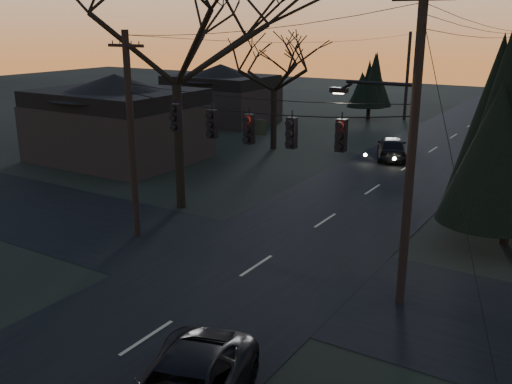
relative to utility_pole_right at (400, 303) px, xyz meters
The scene contains 12 objects.
main_road 11.41m from the utility_pole_right, 118.81° to the left, with size 8.00×120.00×0.02m, color black.
cross_road 5.50m from the utility_pole_right, behind, with size 60.00×7.00×0.02m, color black.
utility_pole_right is the anchor object (origin of this frame).
utility_pole_left 11.50m from the utility_pole_right, behind, with size 1.80×0.30×8.50m, color black, non-canonical shape.
utility_pole_far_l 37.79m from the utility_pole_right, 107.72° to the left, with size 0.30×0.30×8.00m, color black, non-canonical shape.
span_signal_assembly 7.77m from the utility_pole_right, behind, with size 11.50×0.44×1.60m.
bare_tree_left 15.55m from the utility_pole_right, 161.78° to the left, with size 11.20×11.20×12.00m.
bare_tree_dist 24.64m from the utility_pole_right, 130.16° to the left, with size 6.46×6.46×8.34m.
evergreen_dist 37.48m from the utility_pole_right, 112.82° to the left, with size 3.16×3.16×5.48m.
house_left_near 24.78m from the utility_pole_right, 156.04° to the left, with size 10.00×8.00×5.60m.
house_left_far 36.51m from the utility_pole_right, 134.44° to the left, with size 9.00×7.00×5.20m.
sedan_oncoming_a 20.85m from the utility_pole_right, 109.88° to the left, with size 1.84×4.57×1.56m, color black.
Camera 1 is at (10.39, -6.71, 8.75)m, focal length 40.00 mm.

